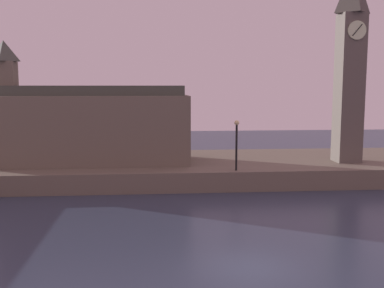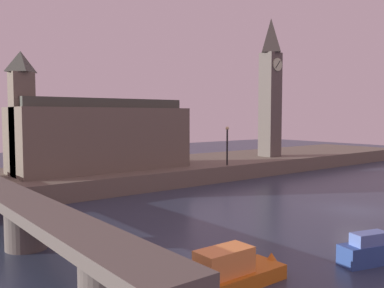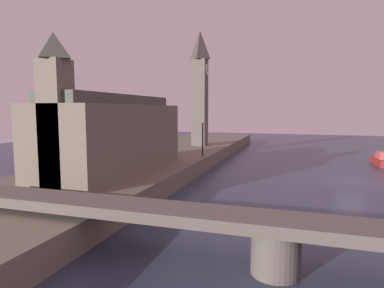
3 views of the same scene
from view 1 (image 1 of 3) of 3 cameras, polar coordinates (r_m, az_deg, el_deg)
name	(u,v)px [view 1 (image 1 of 3)]	position (r m, az deg, el deg)	size (l,w,h in m)	color
ground_plane	(250,268)	(20.61, 7.21, -15.01)	(120.00, 120.00, 0.00)	#2D384C
far_embankment	(201,168)	(39.49, 1.18, -3.02)	(70.00, 12.00, 1.50)	#6B6051
clock_tower	(350,61)	(40.06, 18.98, 9.72)	(2.12, 2.18, 15.95)	#5B544C
parliament_hall	(90,125)	(38.37, -12.54, 2.30)	(15.44, 5.44, 9.81)	#6B6051
streetlamp	(237,139)	(34.21, 5.53, 0.61)	(0.36, 0.36, 3.75)	black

